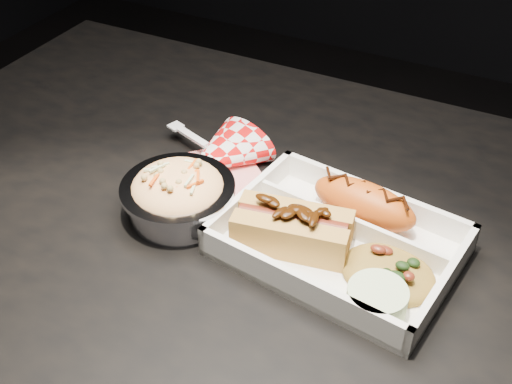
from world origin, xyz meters
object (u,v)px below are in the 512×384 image
Objects in this scene: dining_table at (284,304)px; foil_coleslaw_cup at (178,193)px; hotdog at (292,227)px; food_tray at (339,244)px; napkin_fork at (219,156)px; fried_pastry at (364,203)px.

foil_coleslaw_cup is at bearing -179.72° from dining_table.
dining_table is 8.85× the size of hotdog.
napkin_fork is (-0.20, 0.08, 0.01)m from food_tray.
dining_table is at bearing -16.49° from napkin_fork.
dining_table is 0.21m from napkin_fork.
food_tray is at bearing 12.94° from hotdog.
napkin_fork is (-0.15, 0.10, -0.02)m from hotdog.
hotdog reaches higher than food_tray.
dining_table is at bearing -147.55° from food_tray.
food_tray is 2.03× the size of foil_coleslaw_cup.
napkin_fork reaches higher than food_tray.
hotdog is (0.00, 0.00, 0.12)m from dining_table.
dining_table is 4.41× the size of food_tray.
napkin_fork is at bearing 172.89° from fried_pastry.
hotdog is at bearing 1.78° from foil_coleslaw_cup.
napkin_fork is at bearing 135.98° from hotdog.
hotdog is 0.18m from napkin_fork.
foil_coleslaw_cup is at bearing -158.28° from fried_pastry.
hotdog is 0.76× the size of napkin_fork.
hotdog is (-0.06, -0.08, 0.00)m from fried_pastry.
napkin_fork reaches higher than fried_pastry.
food_tray is 2.14× the size of fried_pastry.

